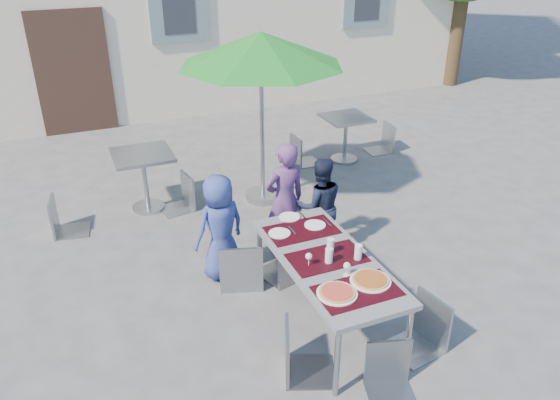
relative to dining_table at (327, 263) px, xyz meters
name	(u,v)px	position (x,y,z in m)	size (l,w,h in m)	color
ground	(398,366)	(0.33, -0.80, -0.70)	(90.00, 90.00, 0.00)	#4D4C4F
dining_table	(327,263)	(0.00, 0.00, 0.00)	(0.80, 1.85, 0.76)	#4F5055
pizza_near_left	(337,293)	(-0.18, -0.53, 0.07)	(0.34, 0.34, 0.03)	white
pizza_near_right	(370,280)	(0.17, -0.48, 0.07)	(0.36, 0.36, 0.03)	white
glassware	(337,253)	(0.06, -0.07, 0.13)	(0.53, 0.44, 0.15)	silver
place_settings	(295,225)	(-0.02, 0.66, 0.06)	(0.66, 0.49, 0.01)	white
child_0	(220,227)	(-0.67, 1.18, -0.09)	(0.59, 0.38, 1.20)	#33428D
child_1	(285,200)	(0.15, 1.33, 0.00)	(0.51, 0.33, 1.39)	#5D366E
child_2	(319,206)	(0.55, 1.23, -0.11)	(0.57, 0.33, 1.18)	#181E35
chair_0	(240,238)	(-0.55, 0.88, -0.09)	(0.57, 0.58, 1.03)	#94989F
chair_1	(289,229)	(-0.02, 0.82, -0.07)	(0.59, 0.59, 1.06)	gray
chair_2	(334,229)	(0.49, 0.77, -0.16)	(0.53, 0.54, 0.92)	#90969B
chair_3	(299,323)	(-0.52, -0.52, -0.14)	(0.55, 0.55, 0.95)	gray
chair_4	(429,296)	(0.69, -0.64, -0.14)	(0.49, 0.48, 0.95)	gray
chair_5	(394,344)	(0.10, -1.00, -0.19)	(0.48, 0.49, 0.87)	gray
patio_umbrella	(261,51)	(0.43, 2.74, 1.38)	(2.16, 2.16, 2.32)	#AAADB2
cafe_table_0	(144,169)	(-1.13, 3.08, -0.11)	(0.76, 0.76, 0.82)	#AAADB2
bg_chair_l_0	(58,194)	(-2.24, 2.84, -0.16)	(0.47, 0.47, 0.92)	gray
bg_chair_r_0	(180,173)	(-0.70, 2.91, -0.16)	(0.47, 0.46, 0.91)	#94989F
cafe_table_1	(346,131)	(2.17, 3.52, -0.18)	(0.70, 0.70, 0.75)	#AAADB2
bg_chair_l_1	(302,133)	(1.46, 3.67, -0.16)	(0.42, 0.41, 0.92)	gray
bg_chair_r_1	(385,122)	(2.99, 3.64, -0.17)	(0.43, 0.42, 0.90)	#939A9E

